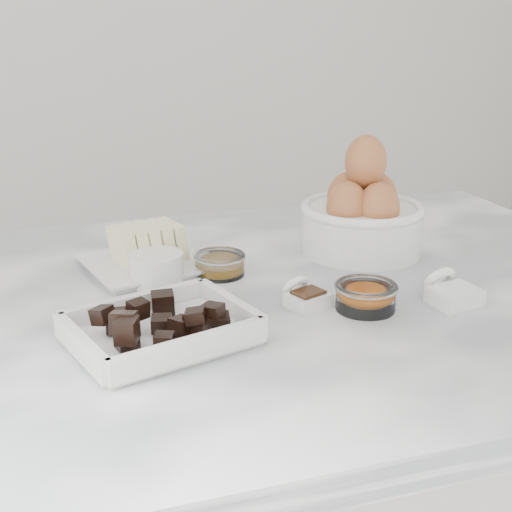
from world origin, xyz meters
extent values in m
cube|color=white|center=(0.00, 0.00, 0.92)|extent=(1.20, 0.80, 0.04)
cube|color=white|center=(-0.14, -0.11, 0.95)|extent=(0.22, 0.19, 0.01)
cube|color=white|center=(-0.12, 0.13, 0.95)|extent=(0.17, 0.17, 0.01)
cube|color=white|center=(-0.12, 0.13, 0.95)|extent=(0.20, 0.20, 0.00)
cylinder|color=white|center=(-0.11, 0.07, 0.96)|extent=(0.08, 0.08, 0.04)
cylinder|color=white|center=(-0.11, 0.07, 0.98)|extent=(0.06, 0.06, 0.01)
cylinder|color=white|center=(0.22, 0.11, 0.98)|extent=(0.19, 0.19, 0.07)
torus|color=white|center=(0.22, 0.11, 1.01)|extent=(0.19, 0.19, 0.02)
ellipsoid|color=#B05E38|center=(0.26, 0.11, 1.02)|extent=(0.06, 0.06, 0.08)
ellipsoid|color=#B05E38|center=(0.18, 0.10, 1.02)|extent=(0.06, 0.06, 0.08)
ellipsoid|color=#B05E38|center=(0.22, 0.15, 1.02)|extent=(0.06, 0.06, 0.08)
ellipsoid|color=#B05E38|center=(0.21, 0.07, 1.02)|extent=(0.06, 0.06, 0.08)
ellipsoid|color=#B05E38|center=(0.22, 0.11, 1.08)|extent=(0.06, 0.06, 0.08)
cylinder|color=white|center=(-0.02, 0.08, 0.95)|extent=(0.07, 0.07, 0.03)
torus|color=white|center=(-0.02, 0.08, 0.97)|extent=(0.07, 0.07, 0.01)
cylinder|color=orange|center=(-0.02, 0.08, 0.95)|extent=(0.06, 0.06, 0.01)
cylinder|color=white|center=(0.12, -0.10, 0.96)|extent=(0.08, 0.08, 0.03)
torus|color=white|center=(0.12, -0.10, 0.97)|extent=(0.08, 0.08, 0.01)
ellipsoid|color=orange|center=(0.12, -0.10, 0.96)|extent=(0.05, 0.05, 0.02)
cube|color=white|center=(0.06, -0.07, 0.95)|extent=(0.06, 0.06, 0.02)
cube|color=#33190B|center=(0.06, -0.07, 0.96)|extent=(0.05, 0.04, 0.00)
torus|color=white|center=(0.05, -0.05, 0.96)|extent=(0.05, 0.04, 0.04)
cube|color=white|center=(0.24, -0.12, 0.95)|extent=(0.07, 0.06, 0.02)
cube|color=white|center=(0.24, -0.12, 0.96)|extent=(0.05, 0.04, 0.00)
torus|color=white|center=(0.24, -0.09, 0.96)|extent=(0.05, 0.04, 0.04)
camera|label=1|loc=(-0.27, -0.85, 1.30)|focal=50.00mm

